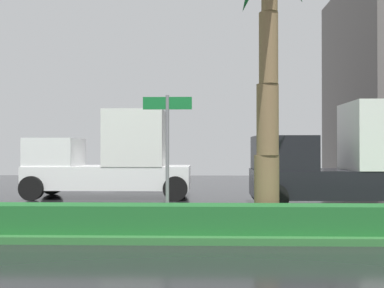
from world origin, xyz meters
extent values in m
cube|color=black|center=(0.00, 9.00, -0.05)|extent=(90.00, 42.00, 0.10)
cube|color=#2D6B33|center=(0.00, 8.00, 0.07)|extent=(85.50, 4.00, 0.15)
cube|color=#1E6028|center=(0.00, 6.60, 0.45)|extent=(76.50, 0.70, 0.60)
cylinder|color=brown|center=(0.51, 7.54, 0.97)|extent=(0.58, 0.58, 1.65)
cylinder|color=brown|center=(0.53, 7.48, 2.62)|extent=(0.51, 0.51, 1.65)
cylinder|color=brown|center=(0.54, 7.41, 4.27)|extent=(0.44, 0.44, 1.65)
cylinder|color=slate|center=(-1.77, 7.03, 1.65)|extent=(0.08, 0.08, 3.00)
cube|color=#146B2D|center=(-1.77, 7.03, 2.97)|extent=(1.10, 0.03, 0.28)
cube|color=white|center=(-4.72, 15.00, 0.81)|extent=(6.40, 2.30, 0.90)
cube|color=white|center=(-6.92, 15.00, 1.81)|extent=(1.90, 2.21, 1.10)
cube|color=silver|center=(-3.67, 15.00, 2.36)|extent=(2.30, 2.35, 2.20)
cylinder|color=black|center=(-7.42, 13.83, 0.46)|extent=(0.92, 0.30, 0.92)
cylinder|color=black|center=(-7.42, 16.17, 0.46)|extent=(0.92, 0.30, 0.92)
cylinder|color=black|center=(-2.02, 13.83, 0.46)|extent=(0.92, 0.30, 0.92)
cylinder|color=black|center=(-2.02, 16.17, 0.46)|extent=(0.92, 0.30, 0.92)
cube|color=black|center=(3.84, 11.91, 0.81)|extent=(6.40, 2.30, 0.90)
cube|color=black|center=(1.64, 11.91, 1.81)|extent=(1.90, 2.21, 1.10)
cube|color=silver|center=(4.89, 11.91, 2.36)|extent=(2.30, 2.35, 2.20)
cylinder|color=black|center=(1.14, 10.74, 0.46)|extent=(0.92, 0.30, 0.92)
cylinder|color=black|center=(1.14, 13.08, 0.46)|extent=(0.92, 0.30, 0.92)
camera|label=1|loc=(-0.96, -3.25, 1.95)|focal=43.05mm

